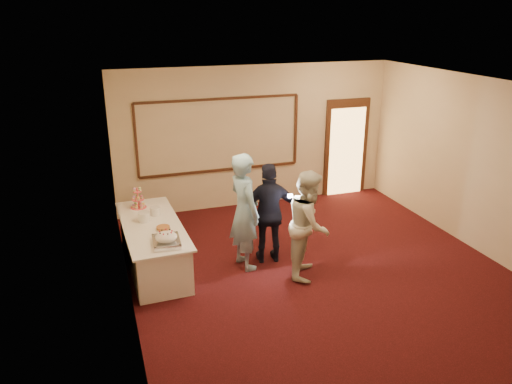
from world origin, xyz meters
TOP-DOWN VIEW (x-y plane):
  - floor at (0.00, 0.00)m, footprint 7.00×7.00m
  - room_walls at (0.00, 0.00)m, footprint 6.04×7.04m
  - wall_molding at (-0.80, 3.47)m, footprint 3.45×0.04m
  - doorway at (2.15, 3.45)m, footprint 1.05×0.07m
  - buffet_table at (-2.54, 1.24)m, footprint 1.00×2.39m
  - pavlova_tray at (-2.43, 0.43)m, footprint 0.42×0.57m
  - cupcake_stand at (-2.66, 2.04)m, footprint 0.27×0.27m
  - plate_stack_a at (-2.64, 1.39)m, footprint 0.20×0.20m
  - plate_stack_b at (-2.43, 1.60)m, footprint 0.17×0.17m
  - tart at (-2.39, 0.97)m, footprint 0.25×0.25m
  - man at (-1.10, 0.80)m, footprint 0.59×0.79m
  - woman at (-0.21, 0.23)m, footprint 0.99×1.06m
  - guest at (-0.65, 0.84)m, footprint 1.06×0.57m
  - camera_flash at (-0.41, 0.56)m, footprint 0.08×0.05m

SIDE VIEW (x-z plane):
  - floor at x=0.00m, z-range 0.00..0.00m
  - buffet_table at x=-2.54m, z-range 0.00..0.77m
  - tart at x=-2.39m, z-range 0.77..0.82m
  - plate_stack_b at x=-2.43m, z-range 0.77..0.92m
  - plate_stack_a at x=-2.64m, z-range 0.77..0.93m
  - pavlova_tray at x=-2.43m, z-range 0.76..0.96m
  - guest at x=-0.65m, z-range 0.00..1.73m
  - woman at x=-0.21m, z-range 0.00..1.74m
  - cupcake_stand at x=-2.66m, z-range 0.71..1.12m
  - man at x=-1.10m, z-range 0.00..1.95m
  - doorway at x=2.15m, z-range -0.02..2.18m
  - camera_flash at x=-0.41m, z-range 1.22..1.27m
  - wall_molding at x=-0.80m, z-range 0.83..2.38m
  - room_walls at x=0.00m, z-range 0.52..3.54m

